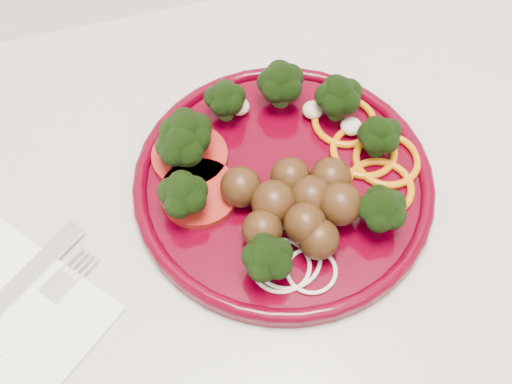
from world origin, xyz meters
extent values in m
cube|color=beige|center=(0.00, 1.70, 0.43)|extent=(2.40, 0.60, 0.87)
cube|color=#AFACA6|center=(0.00, 1.70, 0.89)|extent=(2.40, 0.60, 0.03)
cylinder|color=#40000E|center=(-0.07, 1.73, 0.91)|extent=(0.28, 0.28, 0.01)
torus|color=#40000E|center=(-0.07, 1.73, 0.91)|extent=(0.29, 0.29, 0.01)
sphere|color=#3F250F|center=(-0.12, 1.72, 0.93)|extent=(0.04, 0.04, 0.04)
sphere|color=#3F250F|center=(-0.07, 1.72, 0.93)|extent=(0.04, 0.04, 0.04)
sphere|color=#3F250F|center=(-0.04, 1.70, 0.93)|extent=(0.04, 0.04, 0.04)
sphere|color=#3F250F|center=(-0.04, 1.67, 0.93)|extent=(0.04, 0.04, 0.04)
sphere|color=#3F250F|center=(-0.07, 1.66, 0.93)|extent=(0.04, 0.04, 0.04)
sphere|color=#3F250F|center=(-0.06, 1.69, 0.93)|extent=(0.04, 0.04, 0.04)
sphere|color=#3F250F|center=(-0.11, 1.67, 0.93)|extent=(0.04, 0.04, 0.04)
sphere|color=#3F250F|center=(-0.09, 1.69, 0.93)|extent=(0.04, 0.04, 0.04)
sphere|color=#3F250F|center=(-0.07, 1.65, 0.93)|extent=(0.04, 0.04, 0.04)
torus|color=#BD6307|center=(0.01, 1.73, 0.92)|extent=(0.07, 0.07, 0.01)
torus|color=#BD6307|center=(0.01, 1.69, 0.92)|extent=(0.07, 0.07, 0.01)
torus|color=#BD6307|center=(0.01, 1.77, 0.92)|extent=(0.07, 0.07, 0.01)
torus|color=#BD6307|center=(0.03, 1.72, 0.92)|extent=(0.07, 0.07, 0.01)
cylinder|color=#720A07|center=(-0.15, 1.78, 0.92)|extent=(0.07, 0.07, 0.01)
cylinder|color=#720A07|center=(-0.15, 1.73, 0.92)|extent=(0.07, 0.07, 0.01)
torus|color=beige|center=(-0.10, 1.64, 0.91)|extent=(0.05, 0.05, 0.00)
torus|color=beige|center=(-0.08, 1.63, 0.91)|extent=(0.05, 0.05, 0.00)
torus|color=beige|center=(-0.10, 1.65, 0.91)|extent=(0.06, 0.06, 0.00)
ellipsoid|color=#C6B793|center=(-0.02, 1.79, 0.92)|extent=(0.02, 0.02, 0.01)
ellipsoid|color=#C6B793|center=(-0.09, 1.82, 0.92)|extent=(0.02, 0.02, 0.01)
ellipsoid|color=#C6B793|center=(0.01, 1.76, 0.92)|extent=(0.02, 0.02, 0.01)
cube|color=silver|center=(-0.31, 1.70, 0.91)|extent=(0.10, 0.09, 0.00)
cube|color=silver|center=(-0.29, 1.68, 0.91)|extent=(0.03, 0.03, 0.00)
cube|color=silver|center=(-0.27, 1.69, 0.91)|extent=(0.03, 0.02, 0.00)
cube|color=silver|center=(-0.27, 1.69, 0.91)|extent=(0.03, 0.02, 0.00)
cube|color=silver|center=(-0.27, 1.70, 0.91)|extent=(0.03, 0.02, 0.00)
cube|color=silver|center=(-0.28, 1.70, 0.91)|extent=(0.03, 0.02, 0.00)
camera|label=1|loc=(-0.19, 1.41, 1.42)|focal=45.00mm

